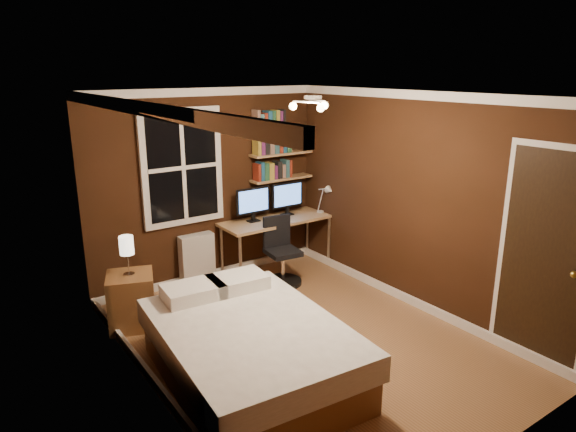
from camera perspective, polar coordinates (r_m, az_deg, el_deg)
floor at (r=5.50m, az=1.76°, el=-13.66°), size 4.20×4.20×0.00m
wall_back at (r=6.74m, az=-8.93°, el=3.23°), size 3.20×0.04×2.50m
wall_left at (r=4.28m, az=-15.55°, el=-4.75°), size 0.04×4.20×2.50m
wall_right at (r=6.06m, az=14.06°, el=1.49°), size 0.04×4.20×2.50m
ceiling at (r=4.78m, az=2.02°, el=13.33°), size 3.20×4.20×0.02m
window at (r=6.50m, az=-11.67°, el=5.32°), size 1.06×0.06×1.46m
door at (r=5.29m, az=26.54°, el=-4.48°), size 0.03×0.82×2.05m
door_knob at (r=5.14m, az=29.19°, el=-5.71°), size 0.06×0.06×0.06m
ceiling_fixture at (r=4.71m, az=2.76°, el=12.06°), size 0.44×0.44×0.18m
bookshelf_lower at (r=7.17m, az=-0.73°, el=4.20°), size 0.92×0.22×0.03m
books_row_lower at (r=7.14m, az=-0.74°, el=5.22°), size 0.54×0.16×0.23m
bookshelf_middle at (r=7.10m, az=-0.74°, el=6.96°), size 0.92×0.22×0.03m
books_row_middle at (r=7.08m, az=-0.75°, el=8.00°), size 0.48×0.16×0.23m
bookshelf_upper at (r=7.06m, az=-0.75°, el=9.77°), size 0.92×0.22×0.03m
books_row_upper at (r=7.04m, az=-0.76°, el=10.82°), size 0.48×0.16×0.23m
bed at (r=4.79m, az=-4.32°, el=-14.53°), size 1.63×2.15×0.69m
nightstand at (r=5.90m, az=-16.99°, el=-8.97°), size 0.62×0.62×0.60m
bedside_lamp at (r=5.70m, az=-17.42°, el=-4.24°), size 0.15×0.15×0.44m
radiator at (r=6.79m, az=-10.07°, el=-4.77°), size 0.45×0.16×0.68m
desk at (r=7.03m, az=-1.28°, el=-0.78°), size 1.57×0.59×0.75m
monitor_left at (r=6.85m, az=-3.90°, el=1.26°), size 0.50×0.12×0.46m
monitor_right at (r=7.15m, az=-0.09°, el=1.93°), size 0.50×0.12×0.46m
desk_lamp at (r=7.23m, az=4.04°, el=1.95°), size 0.14×0.32×0.44m
office_chair at (r=6.73m, az=-0.72°, el=-4.84°), size 0.49×0.49×0.89m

